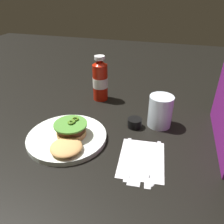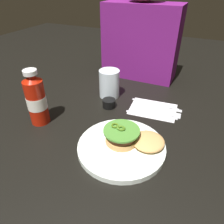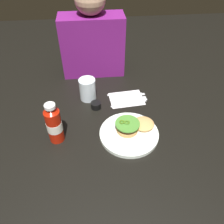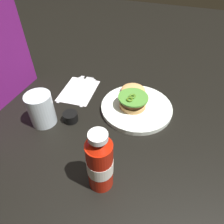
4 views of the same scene
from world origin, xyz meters
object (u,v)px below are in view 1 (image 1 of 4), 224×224
(condiment_cup, at_px, (135,123))
(water_glass, at_px, (160,111))
(dinner_plate, at_px, (67,137))
(burger_sandwich, at_px, (69,135))
(steak_knife, at_px, (148,165))
(ketchup_bottle, at_px, (100,80))
(spoon_utensil, at_px, (154,167))
(table_knife, at_px, (141,164))
(fork_utensil, at_px, (128,161))
(napkin, at_px, (142,159))
(butter_knife, at_px, (134,163))

(condiment_cup, bearing_deg, water_glass, 114.20)
(dinner_plate, height_order, condiment_cup, condiment_cup)
(burger_sandwich, height_order, steak_knife, burger_sandwich)
(ketchup_bottle, height_order, water_glass, ketchup_bottle)
(water_glass, distance_m, spoon_utensil, 0.24)
(water_glass, height_order, spoon_utensil, water_glass)
(water_glass, distance_m, condiment_cup, 0.10)
(burger_sandwich, height_order, table_knife, burger_sandwich)
(spoon_utensil, bearing_deg, table_knife, -92.30)
(fork_utensil, distance_m, table_knife, 0.04)
(table_knife, bearing_deg, ketchup_bottle, -146.21)
(dinner_plate, distance_m, napkin, 0.27)
(condiment_cup, bearing_deg, steak_knife, 22.41)
(burger_sandwich, bearing_deg, condiment_cup, 131.41)
(condiment_cup, bearing_deg, burger_sandwich, -48.59)
(steak_knife, bearing_deg, spoon_utensil, 78.84)
(ketchup_bottle, height_order, napkin, ketchup_bottle)
(fork_utensil, height_order, spoon_utensil, same)
(condiment_cup, height_order, spoon_utensil, condiment_cup)
(dinner_plate, distance_m, fork_utensil, 0.23)
(dinner_plate, xyz_separation_m, fork_utensil, (0.05, 0.23, -0.00))
(burger_sandwich, relative_size, condiment_cup, 3.50)
(ketchup_bottle, bearing_deg, dinner_plate, -1.90)
(steak_knife, bearing_deg, napkin, -135.29)
(burger_sandwich, distance_m, spoon_utensil, 0.29)
(burger_sandwich, distance_m, water_glass, 0.34)
(butter_knife, bearing_deg, spoon_utensil, 90.23)
(napkin, bearing_deg, ketchup_bottle, -144.48)
(ketchup_bottle, relative_size, spoon_utensil, 0.99)
(condiment_cup, xyz_separation_m, napkin, (0.17, 0.06, -0.02))
(ketchup_bottle, height_order, butter_knife, ketchup_bottle)
(fork_utensil, relative_size, table_knife, 1.01)
(water_glass, relative_size, steak_knife, 0.60)
(butter_knife, distance_m, spoon_utensil, 0.06)
(steak_knife, xyz_separation_m, spoon_utensil, (0.00, 0.02, 0.00))
(dinner_plate, distance_m, table_knife, 0.27)
(water_glass, xyz_separation_m, butter_knife, (0.24, -0.05, -0.06))
(dinner_plate, relative_size, butter_knife, 1.39)
(ketchup_bottle, distance_m, butter_knife, 0.46)
(dinner_plate, xyz_separation_m, napkin, (0.03, 0.27, -0.01))
(fork_utensil, bearing_deg, spoon_utensil, 86.86)
(condiment_cup, height_order, steak_knife, condiment_cup)
(burger_sandwich, bearing_deg, fork_utensil, 82.28)
(ketchup_bottle, xyz_separation_m, water_glass, (0.15, 0.28, -0.03))
(condiment_cup, xyz_separation_m, table_knife, (0.20, 0.06, -0.01))
(condiment_cup, height_order, napkin, condiment_cup)
(butter_knife, xyz_separation_m, table_knife, (-0.00, 0.02, 0.00))
(burger_sandwich, distance_m, ketchup_bottle, 0.36)
(burger_sandwich, distance_m, fork_utensil, 0.21)
(steak_knife, bearing_deg, burger_sandwich, -96.20)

